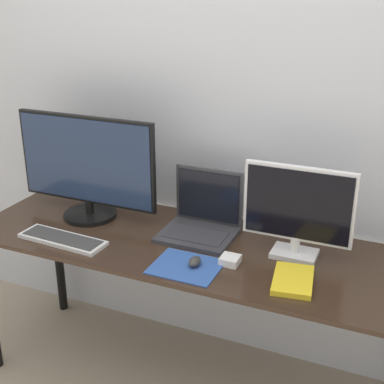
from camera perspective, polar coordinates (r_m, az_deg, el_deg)
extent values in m
cube|color=silver|center=(2.33, 3.64, 10.60)|extent=(7.00, 0.05, 2.50)
cube|color=#332319|center=(2.18, -0.11, -5.75)|extent=(1.87, 0.62, 0.02)
cylinder|color=black|center=(2.95, -14.08, -6.36)|extent=(0.05, 0.05, 0.68)
cylinder|color=black|center=(2.46, -10.82, -2.37)|extent=(0.24, 0.24, 0.02)
cylinder|color=black|center=(2.44, -10.89, -1.47)|extent=(0.04, 0.04, 0.06)
cube|color=black|center=(2.37, -11.19, 3.38)|extent=(0.66, 0.02, 0.39)
cube|color=#1E2D4C|center=(2.36, -11.36, 3.28)|extent=(0.64, 0.01, 0.37)
cube|color=silver|center=(2.12, 10.85, -6.47)|extent=(0.17, 0.12, 0.02)
cylinder|color=silver|center=(2.10, 10.93, -5.47)|extent=(0.04, 0.04, 0.06)
cube|color=silver|center=(2.03, 11.29, -1.25)|extent=(0.42, 0.02, 0.29)
cube|color=black|center=(2.02, 11.21, -1.38)|extent=(0.39, 0.01, 0.27)
cube|color=#333338|center=(2.22, 0.62, -4.64)|extent=(0.30, 0.25, 0.02)
cube|color=#2D2D33|center=(2.20, 0.44, -4.59)|extent=(0.25, 0.14, 0.00)
cube|color=#333338|center=(2.28, 1.89, -0.38)|extent=(0.30, 0.01, 0.24)
cube|color=black|center=(2.27, 1.80, -0.47)|extent=(0.27, 0.01, 0.21)
cube|color=silver|center=(2.25, -13.63, -4.94)|extent=(0.38, 0.14, 0.02)
cube|color=#383838|center=(2.25, -13.66, -4.73)|extent=(0.35, 0.11, 0.00)
cube|color=#2D519E|center=(2.01, -0.61, -7.96)|extent=(0.25, 0.21, 0.00)
ellipsoid|color=#333333|center=(2.00, 0.30, -7.43)|extent=(0.04, 0.07, 0.03)
cube|color=yellow|center=(1.94, 10.72, -9.21)|extent=(0.17, 0.23, 0.02)
cube|color=white|center=(1.94, 10.72, -9.21)|extent=(0.16, 0.22, 0.02)
cube|color=white|center=(2.03, 4.08, -7.26)|extent=(0.07, 0.07, 0.03)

